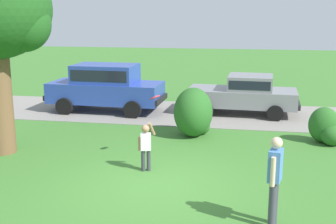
{
  "coord_description": "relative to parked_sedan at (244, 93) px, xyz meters",
  "views": [
    {
      "loc": [
        2.05,
        -9.38,
        3.95
      ],
      "look_at": [
        -0.21,
        2.99,
        1.1
      ],
      "focal_mm": 47.13,
      "sensor_mm": 36.0,
      "label": 1
    }
  ],
  "objects": [
    {
      "name": "ground_plane",
      "position": [
        -1.95,
        -7.94,
        -0.85
      ],
      "size": [
        80.0,
        80.0,
        0.0
      ],
      "primitive_type": "plane",
      "color": "#3D752D"
    },
    {
      "name": "driveway_strip",
      "position": [
        -1.95,
        -0.29,
        -0.84
      ],
      "size": [
        28.0,
        4.4,
        0.02
      ],
      "primitive_type": "cube",
      "color": "gray",
      "rests_on": "ground"
    },
    {
      "name": "shrub_near_tree",
      "position": [
        -1.57,
        -3.5,
        -0.08
      ],
      "size": [
        1.25,
        1.48,
        1.6
      ],
      "color": "#286023",
      "rests_on": "ground"
    },
    {
      "name": "shrub_centre_left",
      "position": [
        2.54,
        -3.58,
        -0.36
      ],
      "size": [
        1.02,
        1.03,
        1.12
      ],
      "color": "#286023",
      "rests_on": "ground"
    },
    {
      "name": "parked_sedan",
      "position": [
        0.0,
        0.0,
        0.0
      ],
      "size": [
        4.47,
        2.24,
        1.56
      ],
      "color": "gray",
      "rests_on": "ground"
    },
    {
      "name": "parked_suv",
      "position": [
        -5.51,
        -0.51,
        0.23
      ],
      "size": [
        4.76,
        2.22,
        1.92
      ],
      "color": "#28429E",
      "rests_on": "ground"
    },
    {
      "name": "child_thrower",
      "position": [
        -2.36,
        -6.95,
        -0.13
      ],
      "size": [
        0.41,
        0.34,
        1.29
      ],
      "color": "#383842",
      "rests_on": "ground"
    },
    {
      "name": "frisbee",
      "position": [
        -2.3,
        -6.05,
        0.89
      ],
      "size": [
        0.29,
        0.28,
        0.17
      ],
      "color": "red"
    },
    {
      "name": "adult_onlooker",
      "position": [
        0.67,
        -9.41,
        0.13
      ],
      "size": [
        0.3,
        0.52,
        1.74
      ],
      "color": "#3F3F4C",
      "rests_on": "ground"
    }
  ]
}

